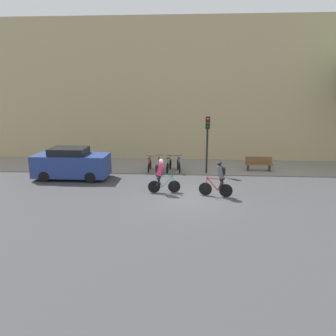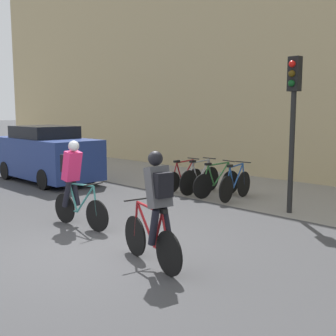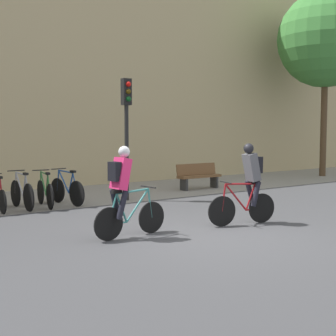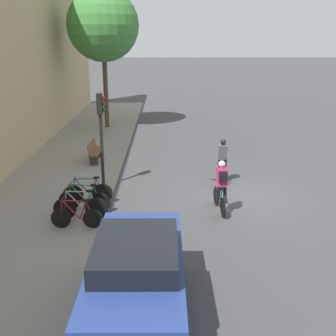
% 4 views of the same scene
% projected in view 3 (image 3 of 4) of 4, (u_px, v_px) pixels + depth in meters
% --- Properties ---
extents(ground, '(200.00, 200.00, 0.00)m').
position_uv_depth(ground, '(210.00, 235.00, 9.12)').
color(ground, '#3D3D3F').
extents(kerb_strip, '(44.00, 4.50, 0.01)m').
position_uv_depth(kerb_strip, '(69.00, 196.00, 14.60)').
color(kerb_strip, gray).
rests_on(kerb_strip, ground).
extents(building_facade, '(44.00, 0.60, 10.11)m').
position_uv_depth(building_facade, '(37.00, 44.00, 16.27)').
color(building_facade, tan).
rests_on(building_facade, ground).
extents(cyclist_pink, '(1.65, 0.48, 1.76)m').
position_uv_depth(cyclist_pink, '(123.00, 189.00, 8.82)').
color(cyclist_pink, black).
rests_on(cyclist_pink, ground).
extents(cyclist_grey, '(1.64, 0.56, 1.77)m').
position_uv_depth(cyclist_grey, '(249.00, 181.00, 10.17)').
color(cyclist_grey, black).
rests_on(cyclist_grey, ground).
extents(parked_bike_1, '(0.46, 1.70, 0.99)m').
position_uv_depth(parked_bike_1, '(22.00, 193.00, 12.18)').
color(parked_bike_1, black).
rests_on(parked_bike_1, ground).
extents(parked_bike_2, '(0.46, 1.72, 0.97)m').
position_uv_depth(parked_bike_2, '(45.00, 192.00, 12.54)').
color(parked_bike_2, black).
rests_on(parked_bike_2, ground).
extents(parked_bike_3, '(0.46, 1.67, 0.98)m').
position_uv_depth(parked_bike_3, '(67.00, 190.00, 12.90)').
color(parked_bike_3, black).
rests_on(parked_bike_3, ground).
extents(traffic_light_pole, '(0.26, 0.30, 3.54)m').
position_uv_depth(traffic_light_pole, '(127.00, 116.00, 13.52)').
color(traffic_light_pole, black).
rests_on(traffic_light_pole, ground).
extents(bench, '(1.71, 0.44, 0.89)m').
position_uv_depth(bench, '(199.00, 176.00, 16.37)').
color(bench, brown).
rests_on(bench, ground).
extents(street_tree_0, '(4.25, 4.25, 8.22)m').
position_uv_depth(street_tree_0, '(326.00, 39.00, 20.67)').
color(street_tree_0, '#4C3823').
rests_on(street_tree_0, ground).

